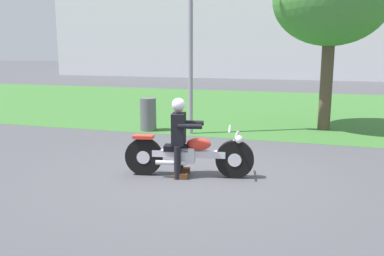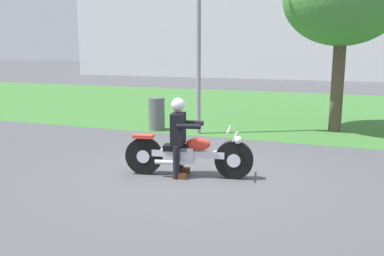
% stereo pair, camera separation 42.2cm
% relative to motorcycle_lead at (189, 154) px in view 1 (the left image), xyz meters
% --- Properties ---
extents(ground, '(120.00, 120.00, 0.00)m').
position_rel_motorcycle_lead_xyz_m(ground, '(0.08, 0.03, -0.41)').
color(ground, '#4C4C51').
extents(grass_verge, '(60.00, 12.00, 0.01)m').
position_rel_motorcycle_lead_xyz_m(grass_verge, '(0.08, 9.31, -0.40)').
color(grass_verge, '#3D7533').
rests_on(grass_verge, ground).
extents(motorcycle_lead, '(2.30, 0.74, 0.90)m').
position_rel_motorcycle_lead_xyz_m(motorcycle_lead, '(0.00, 0.00, 0.00)').
color(motorcycle_lead, black).
rests_on(motorcycle_lead, ground).
extents(rider_lead, '(0.61, 0.53, 1.42)m').
position_rel_motorcycle_lead_xyz_m(rider_lead, '(-0.17, -0.03, 0.42)').
color(rider_lead, black).
rests_on(rider_lead, ground).
extents(tree_roadside, '(3.14, 3.14, 4.84)m').
position_rel_motorcycle_lead_xyz_m(tree_roadside, '(2.36, 5.29, 3.15)').
color(tree_roadside, brown).
rests_on(tree_roadside, ground).
extents(trash_can, '(0.45, 0.45, 0.92)m').
position_rel_motorcycle_lead_xyz_m(trash_can, '(-2.36, 3.69, 0.05)').
color(trash_can, '#595E5B').
rests_on(trash_can, ground).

